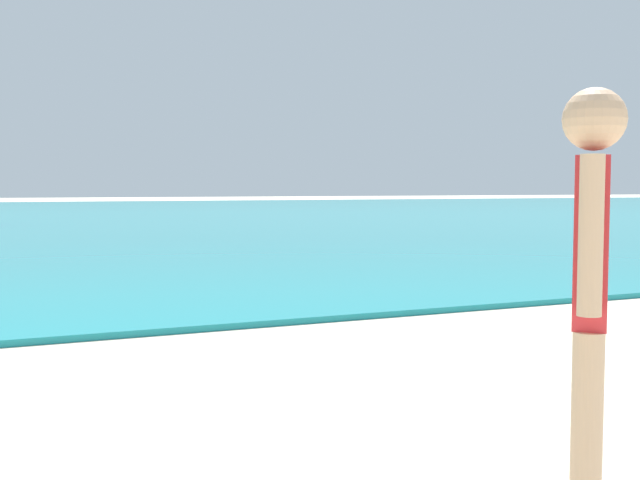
# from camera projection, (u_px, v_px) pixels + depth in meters

# --- Properties ---
(water) EXTENTS (160.00, 60.00, 0.06)m
(water) POSITION_uv_depth(u_px,v_px,m) (37.00, 215.00, 34.43)
(water) COLOR teal
(water) RESTS_ON ground
(person_standing) EXTENTS (0.28, 0.28, 1.58)m
(person_standing) POSITION_uv_depth(u_px,v_px,m) (590.00, 292.00, 2.64)
(person_standing) COLOR #DDAD84
(person_standing) RESTS_ON ground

